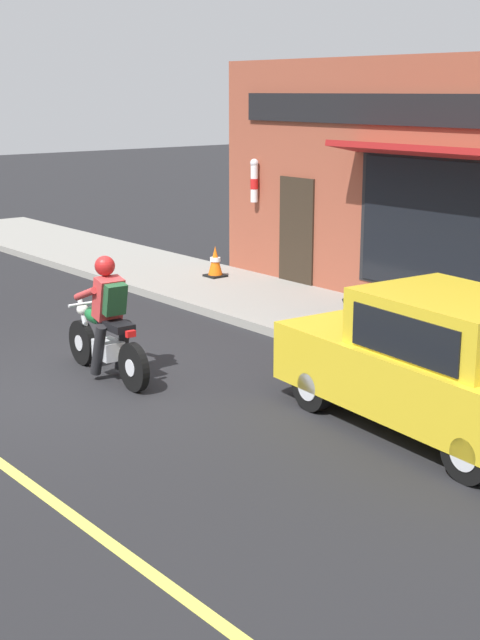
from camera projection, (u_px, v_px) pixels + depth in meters
ground_plane at (79, 387)px, 11.30m from camera, size 80.00×80.00×0.00m
sidewalk_curb at (226, 290)px, 16.43m from camera, size 2.60×22.00×0.14m
storefront_building at (413, 187)px, 14.59m from camera, size 1.25×9.04×4.20m
motorcycle_with_rider at (107, 327)px, 11.51m from camera, size 0.57×2.02×1.62m
car_hatchback at (438, 364)px, 9.66m from camera, size 1.98×3.91×1.57m
traffic_cone at (215, 262)px, 17.23m from camera, size 0.36×0.36×0.60m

